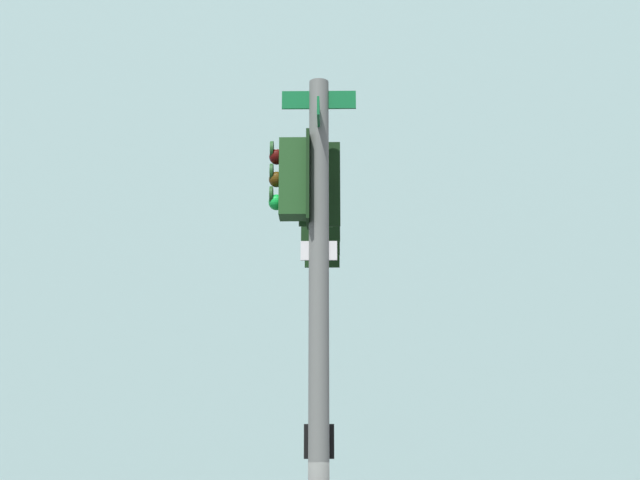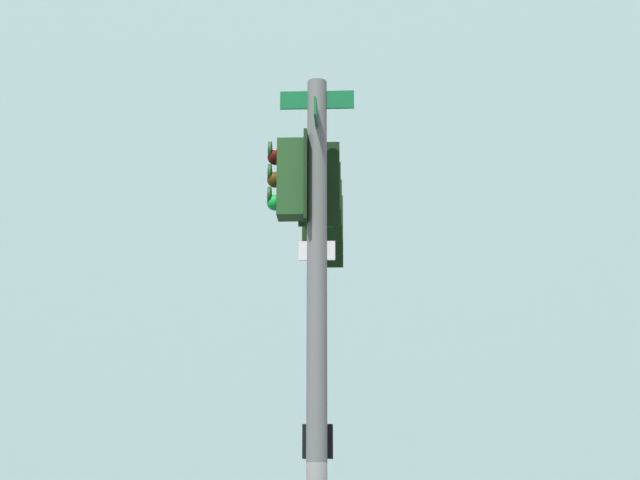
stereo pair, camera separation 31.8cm
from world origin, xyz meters
The scene contains 4 objects.
signal_pole_assembly centered at (0.16, -1.42, 5.24)m, with size 1.10×4.25×7.28m.
building_brick_nearside centered at (-8.16, -46.13, 27.40)m, with size 21.50×20.40×54.80m, color brown.
building_brick_midblock centered at (9.29, -47.56, 16.39)m, with size 17.69×15.80×32.78m, color brown.
building_brick_farside centered at (3.15, -52.89, 26.60)m, with size 20.88×17.16×53.21m, color brown.
Camera 1 is at (-0.95, 10.78, 2.26)m, focal length 52.70 mm.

